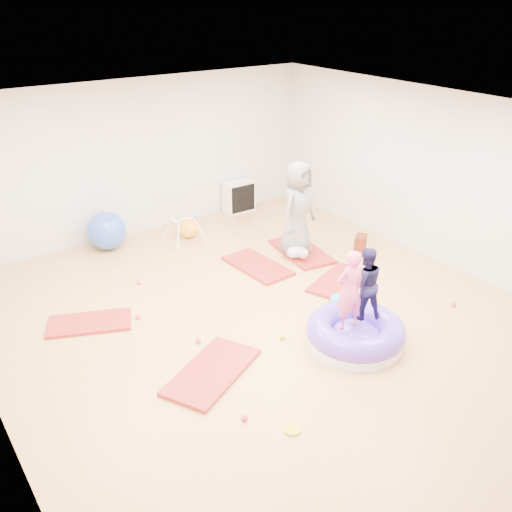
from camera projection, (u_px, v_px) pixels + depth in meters
room at (269, 229)px, 7.28m from camera, size 7.01×8.01×2.81m
gym_mat_front_left at (212, 372)px, 6.82m from camera, size 1.46×1.17×0.05m
gym_mat_mid_left at (89, 323)px, 7.82m from camera, size 1.24×0.95×0.05m
gym_mat_center_back at (258, 266)px, 9.41m from camera, size 0.68×1.25×0.05m
gym_mat_right at (339, 281)px, 8.92m from camera, size 1.28×0.95×0.05m
gym_mat_rear_right at (301, 251)px, 9.91m from camera, size 0.85×1.38×0.05m
inflatable_cushion at (356, 333)px, 7.35m from camera, size 1.28×1.28×0.40m
child_pink at (350, 287)px, 6.93m from camera, size 0.41×0.30×1.06m
child_navy at (365, 280)px, 7.18m from camera, size 0.58×0.53×0.98m
adult_caregiver at (298, 209)px, 9.47m from camera, size 0.90×0.72×1.60m
infant at (298, 252)px, 9.56m from camera, size 0.38×0.38×0.22m
ball_pit_balls at (259, 327)px, 7.70m from camera, size 3.96×3.57×0.07m
exercise_ball_blue at (107, 231)px, 9.94m from camera, size 0.68×0.68×0.68m
exercise_ball_orange at (188, 228)px, 10.46m from camera, size 0.37×0.37×0.37m
infant_play_gym at (184, 227)px, 10.15m from camera, size 0.63×0.60×0.48m
cube_shelf at (239, 197)px, 11.60m from camera, size 0.64×0.32×0.64m
balance_disc at (343, 301)px, 8.32m from camera, size 0.37×0.37×0.08m
backpack at (360, 245)px, 9.83m from camera, size 0.34×0.31×0.33m
yellow_toy at (292, 430)px, 5.96m from camera, size 0.18×0.18×0.03m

